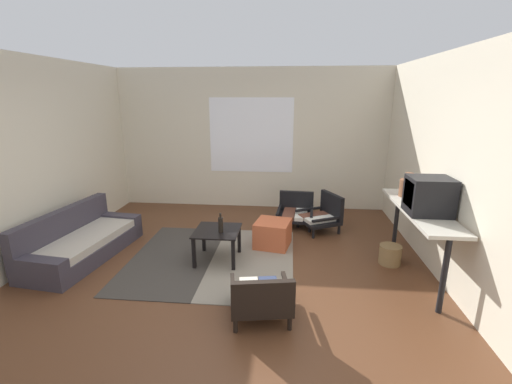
{
  "coord_description": "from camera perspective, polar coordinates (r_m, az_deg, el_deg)",
  "views": [
    {
      "loc": [
        0.76,
        -3.79,
        2.18
      ],
      "look_at": [
        0.33,
        0.64,
        0.95
      ],
      "focal_mm": 24.59,
      "sensor_mm": 36.0,
      "label": 1
    }
  ],
  "objects": [
    {
      "name": "coffee_table",
      "position": [
        4.78,
        -6.31,
        -7.09
      ],
      "size": [
        0.59,
        0.61,
        0.44
      ],
      "color": "black",
      "rests_on": "ground"
    },
    {
      "name": "clay_vase",
      "position": [
        5.1,
        23.53,
        0.73
      ],
      "size": [
        0.23,
        0.23,
        0.32
      ],
      "color": "brown",
      "rests_on": "console_shelf"
    },
    {
      "name": "crt_television",
      "position": [
        4.43,
        26.31,
        -0.55
      ],
      "size": [
        0.46,
        0.41,
        0.42
      ],
      "color": "black",
      "rests_on": "console_shelf"
    },
    {
      "name": "couch",
      "position": [
        5.49,
        -26.62,
        -7.36
      ],
      "size": [
        0.94,
        1.86,
        0.67
      ],
      "color": "#38333D",
      "rests_on": "ground"
    },
    {
      "name": "glass_bottle",
      "position": [
        4.63,
        -5.77,
        -5.27
      ],
      "size": [
        0.06,
        0.06,
        0.26
      ],
      "color": "black",
      "rests_on": "coffee_table"
    },
    {
      "name": "armchair_by_window",
      "position": [
        6.16,
        6.44,
        -3.1
      ],
      "size": [
        0.65,
        0.67,
        0.54
      ],
      "color": "black",
      "rests_on": "ground"
    },
    {
      "name": "armchair_corner",
      "position": [
        5.94,
        10.81,
        -3.59
      ],
      "size": [
        0.77,
        0.79,
        0.61
      ],
      "color": "black",
      "rests_on": "ground"
    },
    {
      "name": "ground_plane",
      "position": [
        4.44,
        -5.14,
        -14.07
      ],
      "size": [
        7.8,
        7.8,
        0.0
      ],
      "primitive_type": "plane",
      "color": "#56331E"
    },
    {
      "name": "ottoman_orange",
      "position": [
        5.25,
        2.73,
        -6.81
      ],
      "size": [
        0.57,
        0.57,
        0.39
      ],
      "primitive_type": "cube",
      "rotation": [
        0.0,
        0.0,
        -0.19
      ],
      "color": "#BC5633",
      "rests_on": "ground"
    },
    {
      "name": "side_wall_right",
      "position": [
        4.59,
        29.98,
        2.9
      ],
      "size": [
        0.12,
        6.6,
        2.7
      ],
      "primitive_type": "cube",
      "color": "beige",
      "rests_on": "ground"
    },
    {
      "name": "area_rug",
      "position": [
        4.96,
        -7.12,
        -10.73
      ],
      "size": [
        2.22,
        2.17,
        0.01
      ],
      "color": "#38332D",
      "rests_on": "ground"
    },
    {
      "name": "wicker_basket",
      "position": [
        5.08,
        20.97,
        -9.5
      ],
      "size": [
        0.29,
        0.29,
        0.26
      ],
      "primitive_type": "cylinder",
      "color": "olive",
      "rests_on": "ground"
    },
    {
      "name": "side_wall_left",
      "position": [
        5.4,
        -33.9,
        3.93
      ],
      "size": [
        0.12,
        6.6,
        2.7
      ],
      "primitive_type": "cube",
      "color": "beige",
      "rests_on": "ground"
    },
    {
      "name": "console_shelf",
      "position": [
        4.7,
        25.04,
        -3.37
      ],
      "size": [
        0.45,
        1.8,
        0.87
      ],
      "color": "beige",
      "rests_on": "ground"
    },
    {
      "name": "armchair_striped_foreground",
      "position": [
        3.65,
        0.81,
        -16.67
      ],
      "size": [
        0.71,
        0.74,
        0.53
      ],
      "color": "black",
      "rests_on": "ground"
    },
    {
      "name": "far_wall_with_window",
      "position": [
        6.94,
        -0.73,
        8.56
      ],
      "size": [
        5.6,
        0.13,
        2.7
      ],
      "color": "beige",
      "rests_on": "ground"
    }
  ]
}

